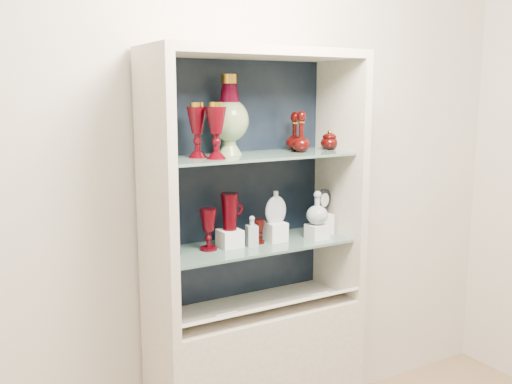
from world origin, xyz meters
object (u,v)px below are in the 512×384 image
ruby_decanter_b (295,130)px  lidded_bowl (329,140)px  clear_square_bottle (252,231)px  flat_flask (276,206)px  enamel_urn (230,115)px  clear_round_decanter (317,209)px  ruby_pitcher (230,212)px  cobalt_goblet (173,236)px  pedestal_lamp_right (216,131)px  ruby_goblet_small (259,232)px  pedestal_lamp_left (197,130)px  ruby_goblet_tall (208,230)px  cameo_medallion (324,201)px  ruby_decanter_a (301,129)px

ruby_decanter_b → lidded_bowl: (0.17, -0.05, -0.05)m
clear_square_bottle → flat_flask: 0.17m
enamel_urn → clear_round_decanter: 0.62m
enamel_urn → ruby_pitcher: (-0.03, -0.04, -0.43)m
cobalt_goblet → clear_square_bottle: cobalt_goblet is taller
clear_square_bottle → clear_round_decanter: bearing=-7.4°
cobalt_goblet → flat_flask: bearing=-2.9°
ruby_decanter_b → flat_flask: bearing=-155.0°
pedestal_lamp_right → ruby_goblet_small: pedestal_lamp_right is taller
enamel_urn → ruby_pitcher: size_ratio=2.12×
enamel_urn → ruby_decanter_b: (0.36, 0.01, -0.08)m
pedestal_lamp_left → ruby_goblet_small: 0.57m
cobalt_goblet → ruby_goblet_tall: ruby_goblet_tall is taller
clear_round_decanter → clear_square_bottle: bearing=172.6°
ruby_decanter_b → ruby_goblet_tall: size_ratio=1.05×
lidded_bowl → cameo_medallion: lidded_bowl is taller
enamel_urn → cameo_medallion: bearing=-6.4°
ruby_decanter_a → ruby_goblet_tall: (-0.47, 0.04, -0.44)m
ruby_goblet_small → cameo_medallion: (0.37, 0.00, 0.11)m
pedestal_lamp_left → ruby_decanter_a: size_ratio=1.09×
ruby_decanter_a → flat_flask: 0.38m
ruby_goblet_small → cameo_medallion: cameo_medallion is taller
ruby_decanter_b → cobalt_goblet: size_ratio=1.19×
pedestal_lamp_left → ruby_decanter_a: bearing=-4.0°
flat_flask → ruby_goblet_small: bearing=178.5°
ruby_pitcher → pedestal_lamp_left: bearing=177.8°
ruby_decanter_a → cobalt_goblet: 0.78m
clear_square_bottle → cameo_medallion: (0.43, 0.03, 0.09)m
cobalt_goblet → clear_round_decanter: clear_round_decanter is taller
ruby_pitcher → ruby_goblet_tall: bearing=177.6°
ruby_pitcher → cobalt_goblet: bearing=176.5°
ruby_goblet_small → clear_square_bottle: (-0.05, -0.02, 0.02)m
ruby_goblet_tall → ruby_goblet_small: size_ratio=1.70×
pedestal_lamp_right → enamel_urn: (0.13, 0.13, 0.06)m
clear_round_decanter → lidded_bowl: bearing=33.2°
pedestal_lamp_left → flat_flask: bearing=-2.7°
ruby_decanter_a → ruby_goblet_tall: ruby_decanter_a is taller
flat_flask → ruby_decanter_a: bearing=-6.8°
pedestal_lamp_left → ruby_decanter_a: 0.52m
pedestal_lamp_right → cameo_medallion: pedestal_lamp_right is taller
pedestal_lamp_left → pedestal_lamp_right: pedestal_lamp_right is taller
ruby_goblet_tall → clear_round_decanter: bearing=-8.7°
pedestal_lamp_right → lidded_bowl: bearing=7.2°
pedestal_lamp_right → ruby_pitcher: (0.10, 0.08, -0.37)m
pedestal_lamp_right → flat_flask: bearing=10.7°
pedestal_lamp_right → clear_round_decanter: (0.53, 0.00, -0.39)m
pedestal_lamp_left → clear_round_decanter: (0.58, -0.08, -0.39)m
lidded_bowl → clear_round_decanter: size_ratio=0.63×
cobalt_goblet → ruby_goblet_small: size_ratio=1.51×
cobalt_goblet → clear_square_bottle: bearing=-7.2°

